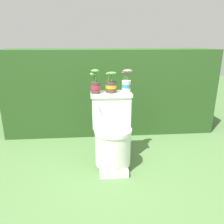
# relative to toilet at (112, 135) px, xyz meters

# --- Properties ---
(ground_plane) EXTENTS (12.00, 12.00, 0.00)m
(ground_plane) POSITION_rel_toilet_xyz_m (0.06, -0.12, -0.35)
(ground_plane) COLOR #4C703D
(hedge_backdrop) EXTENTS (2.85, 0.60, 1.15)m
(hedge_backdrop) POSITION_rel_toilet_xyz_m (0.06, 1.02, 0.23)
(hedge_backdrop) COLOR #284C1E
(hedge_backdrop) RESTS_ON ground
(toilet) EXTENTS (0.42, 0.51, 0.75)m
(toilet) POSITION_rel_toilet_xyz_m (0.00, 0.00, 0.00)
(toilet) COLOR white
(toilet) RESTS_ON ground
(potted_plant_left) EXTENTS (0.10, 0.11, 0.24)m
(potted_plant_left) POSITION_rel_toilet_xyz_m (-0.16, 0.13, 0.49)
(potted_plant_left) COLOR #47382D
(potted_plant_left) RESTS_ON toilet
(potted_plant_midleft) EXTENTS (0.11, 0.12, 0.22)m
(potted_plant_midleft) POSITION_rel_toilet_xyz_m (0.00, 0.15, 0.48)
(potted_plant_midleft) COLOR #47382D
(potted_plant_midleft) RESTS_ON toilet
(potted_plant_middle) EXTENTS (0.11, 0.10, 0.23)m
(potted_plant_middle) POSITION_rel_toilet_xyz_m (0.16, 0.16, 0.49)
(potted_plant_middle) COLOR beige
(potted_plant_middle) RESTS_ON toilet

